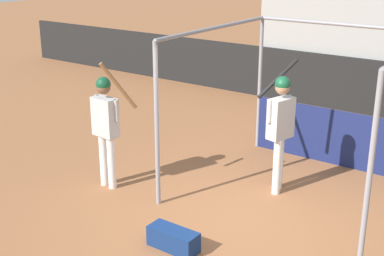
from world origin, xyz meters
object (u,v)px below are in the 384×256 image
at_px(player_batter, 280,122).
at_px(player_waiting, 106,121).
at_px(equipment_bag, 173,239).
at_px(baseball, 280,160).

xyz_separation_m(player_batter, player_waiting, (-2.34, -1.50, -0.04)).
relative_size(equipment_bag, baseball, 9.46).
xyz_separation_m(player_waiting, baseball, (1.84, 2.61, -1.11)).
distance_m(player_batter, player_waiting, 2.78).
height_order(player_batter, baseball, player_batter).
bearing_deg(player_waiting, player_batter, 37.56).
distance_m(player_batter, baseball, 1.67).
relative_size(player_waiting, equipment_bag, 3.11).
bearing_deg(baseball, player_batter, -65.98).
relative_size(player_batter, player_waiting, 0.95).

